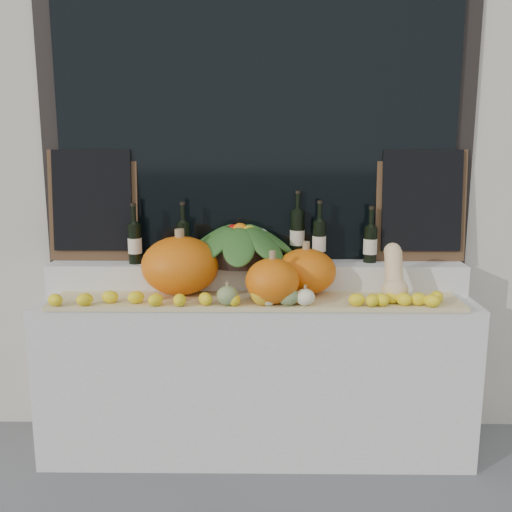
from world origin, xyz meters
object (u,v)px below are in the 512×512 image
butternut_squash (394,276)px  wine_bottle_tall (297,235)px  produce_bowl (240,243)px  pumpkin_right (306,271)px  pumpkin_left (180,265)px

butternut_squash → wine_bottle_tall: bearing=144.1°
wine_bottle_tall → produce_bowl: bearing=-166.4°
pumpkin_right → wine_bottle_tall: wine_bottle_tall is taller
butternut_squash → produce_bowl: size_ratio=0.43×
pumpkin_right → wine_bottle_tall: size_ratio=0.82×
produce_bowl → wine_bottle_tall: bearing=13.6°
pumpkin_right → produce_bowl: (-0.35, 0.15, 0.12)m
butternut_squash → produce_bowl: (-0.80, 0.27, 0.12)m
produce_bowl → pumpkin_left: bearing=-152.2°
butternut_squash → produce_bowl: 0.85m
pumpkin_left → produce_bowl: bearing=27.8°
pumpkin_left → pumpkin_right: pumpkin_left is taller
pumpkin_left → wine_bottle_tall: 0.69m
butternut_squash → wine_bottle_tall: size_ratio=0.72×
butternut_squash → wine_bottle_tall: 0.61m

